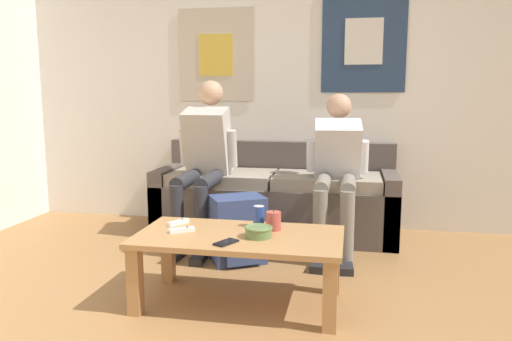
# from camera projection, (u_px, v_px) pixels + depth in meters

# --- Properties ---
(wall_back) EXTENTS (10.00, 0.07, 2.55)m
(wall_back) POSITION_uv_depth(u_px,v_px,m) (290.00, 80.00, 4.34)
(wall_back) COLOR white
(wall_back) RESTS_ON ground_plane
(couch) EXTENTS (1.96, 0.70, 0.75)m
(couch) POSITION_uv_depth(u_px,v_px,m) (275.00, 200.00, 4.16)
(couch) COLOR #564C47
(couch) RESTS_ON ground_plane
(coffee_table) EXTENTS (1.13, 0.60, 0.40)m
(coffee_table) POSITION_uv_depth(u_px,v_px,m) (239.00, 246.00, 2.76)
(coffee_table) COLOR #B27F4C
(coffee_table) RESTS_ON ground_plane
(person_seated_adult) EXTENTS (0.47, 0.90, 1.27)m
(person_seated_adult) POSITION_uv_depth(u_px,v_px,m) (204.00, 155.00, 3.85)
(person_seated_adult) COLOR #2D2D33
(person_seated_adult) RESTS_ON ground_plane
(person_seated_teen) EXTENTS (0.47, 0.91, 1.16)m
(person_seated_teen) POSITION_uv_depth(u_px,v_px,m) (336.00, 165.00, 3.67)
(person_seated_teen) COLOR gray
(person_seated_teen) RESTS_ON ground_plane
(backpack) EXTENTS (0.44, 0.41, 0.46)m
(backpack) POSITION_uv_depth(u_px,v_px,m) (238.00, 231.00, 3.46)
(backpack) COLOR navy
(backpack) RESTS_ON ground_plane
(ceramic_bowl) EXTENTS (0.15, 0.15, 0.06)m
(ceramic_bowl) POSITION_uv_depth(u_px,v_px,m) (259.00, 231.00, 2.69)
(ceramic_bowl) COLOR #607F47
(ceramic_bowl) RESTS_ON coffee_table
(pillar_candle) EXTENTS (0.09, 0.09, 0.12)m
(pillar_candle) POSITION_uv_depth(u_px,v_px,m) (273.00, 221.00, 2.83)
(pillar_candle) COLOR #B24C42
(pillar_candle) RESTS_ON coffee_table
(drink_can_blue) EXTENTS (0.07, 0.07, 0.12)m
(drink_can_blue) POSITION_uv_depth(u_px,v_px,m) (259.00, 216.00, 2.89)
(drink_can_blue) COLOR #28479E
(drink_can_blue) RESTS_ON coffee_table
(game_controller_near_left) EXTENTS (0.10, 0.14, 0.03)m
(game_controller_near_left) POSITION_uv_depth(u_px,v_px,m) (178.00, 222.00, 2.95)
(game_controller_near_left) COLOR white
(game_controller_near_left) RESTS_ON coffee_table
(game_controller_near_right) EXTENTS (0.14, 0.11, 0.03)m
(game_controller_near_right) POSITION_uv_depth(u_px,v_px,m) (182.00, 230.00, 2.79)
(game_controller_near_right) COLOR white
(game_controller_near_right) RESTS_ON coffee_table
(cell_phone) EXTENTS (0.12, 0.15, 0.01)m
(cell_phone) POSITION_uv_depth(u_px,v_px,m) (226.00, 242.00, 2.58)
(cell_phone) COLOR black
(cell_phone) RESTS_ON coffee_table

